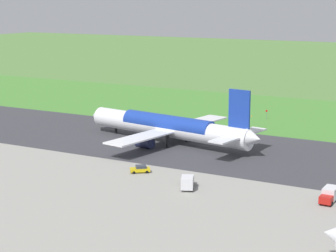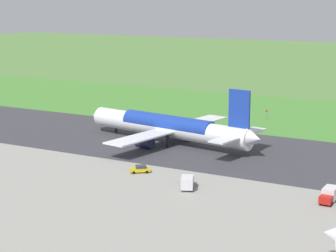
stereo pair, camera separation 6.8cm
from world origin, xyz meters
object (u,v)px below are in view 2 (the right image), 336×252
airliner_main (169,127)px  service_truck_baggage (187,182)px  service_truck_fuel (329,195)px  no_stopping_sign (266,114)px  service_car_followme (140,169)px  traffic_cone_orange (252,116)px

airliner_main → service_truck_baggage: size_ratio=8.69×
airliner_main → service_truck_fuel: bearing=150.8°
service_truck_fuel → no_stopping_sign: bearing=-62.0°
airliner_main → no_stopping_sign: bearing=-104.7°
service_car_followme → service_truck_fuel: service_truck_fuel is taller
service_truck_baggage → service_truck_fuel: 26.84m
service_truck_baggage → service_car_followme: size_ratio=1.41×
service_truck_baggage → no_stopping_sign: (10.48, -74.40, 0.36)m
service_truck_baggage → service_truck_fuel: (-26.31, -5.30, 0.00)m
airliner_main → traffic_cone_orange: size_ratio=98.17×
no_stopping_sign → traffic_cone_orange: bearing=-19.6°
service_car_followme → traffic_cone_orange: 71.19m
traffic_cone_orange → service_car_followme: bearing=91.6°
airliner_main → traffic_cone_orange: (-5.59, -44.26, -4.08)m
service_truck_baggage → no_stopping_sign: size_ratio=2.07×
service_truck_baggage → airliner_main: bearing=-56.1°
service_car_followme → no_stopping_sign: (-3.48, -69.20, 0.92)m
service_truck_baggage → service_truck_fuel: bearing=-168.6°
no_stopping_sign → traffic_cone_orange: size_ratio=5.45×
service_car_followme → traffic_cone_orange: (2.02, -71.16, -0.57)m
service_truck_fuel → no_stopping_sign: (36.79, -69.10, 0.36)m
traffic_cone_orange → service_truck_fuel: bearing=120.8°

